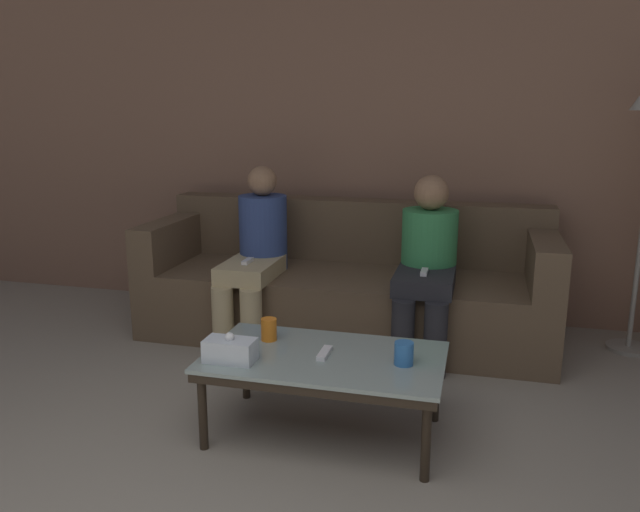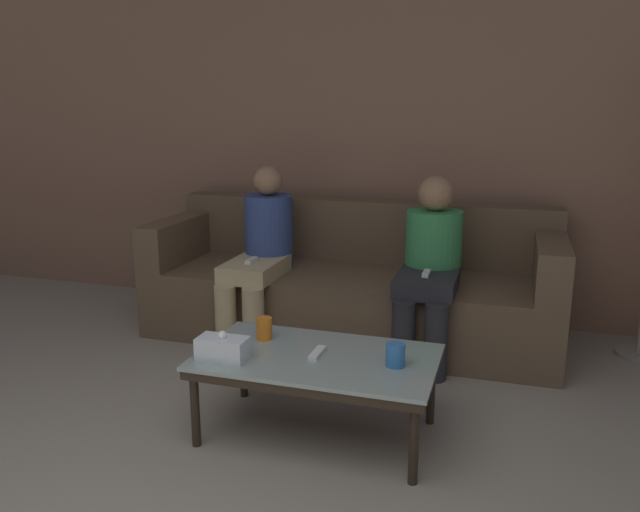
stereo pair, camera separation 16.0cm
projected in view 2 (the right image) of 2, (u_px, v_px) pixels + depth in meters
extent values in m
cube|color=#8C6651|center=(372.00, 132.00, 4.35)|extent=(12.00, 0.06, 2.60)
cube|color=brown|center=(349.00, 304.00, 4.06)|extent=(2.60, 0.89, 0.44)
cube|color=brown|center=(363.00, 230.00, 4.29)|extent=(2.60, 0.20, 0.42)
cube|color=brown|center=(182.00, 238.00, 4.33)|extent=(0.18, 0.89, 0.29)
cube|color=brown|center=(551.00, 264.00, 3.63)|extent=(0.18, 0.89, 0.29)
cube|color=#8C9E99|center=(317.00, 357.00, 2.79)|extent=(1.06, 0.61, 0.02)
cube|color=#2D2319|center=(317.00, 363.00, 2.80)|extent=(1.04, 0.60, 0.04)
cylinder|color=#2D2319|center=(195.00, 411.00, 2.74)|extent=(0.04, 0.04, 0.33)
cylinder|color=#2D2319|center=(414.00, 446.00, 2.46)|extent=(0.04, 0.04, 0.33)
cylinder|color=#2D2319|center=(244.00, 366.00, 3.22)|extent=(0.04, 0.04, 0.33)
cylinder|color=#2D2319|center=(431.00, 391.00, 2.94)|extent=(0.04, 0.04, 0.33)
cylinder|color=orange|center=(264.00, 328.00, 2.97)|extent=(0.07, 0.07, 0.11)
cylinder|color=#3372BF|center=(396.00, 355.00, 2.66)|extent=(0.08, 0.08, 0.10)
cube|color=silver|center=(223.00, 349.00, 2.73)|extent=(0.22, 0.12, 0.10)
sphere|color=white|center=(222.00, 335.00, 2.72)|extent=(0.04, 0.04, 0.04)
cube|color=white|center=(317.00, 353.00, 2.78)|extent=(0.04, 0.15, 0.02)
cylinder|color=gray|center=(638.00, 353.00, 3.78)|extent=(0.26, 0.26, 0.02)
cylinder|color=tan|center=(226.00, 321.00, 3.75)|extent=(0.13, 0.13, 0.44)
cylinder|color=tan|center=(254.00, 324.00, 3.70)|extent=(0.13, 0.13, 0.44)
cube|color=tan|center=(255.00, 269.00, 3.88)|extent=(0.31, 0.49, 0.10)
cylinder|color=#334784|center=(269.00, 232.00, 4.07)|extent=(0.31, 0.31, 0.48)
sphere|color=#997051|center=(268.00, 181.00, 3.99)|extent=(0.19, 0.19, 0.19)
cube|color=white|center=(251.00, 260.00, 3.82)|extent=(0.04, 0.12, 0.02)
cylinder|color=#28282D|center=(403.00, 338.00, 3.46)|extent=(0.13, 0.13, 0.44)
cylinder|color=#28282D|center=(436.00, 342.00, 3.41)|extent=(0.13, 0.13, 0.44)
cube|color=#28282D|center=(427.00, 282.00, 3.58)|extent=(0.34, 0.46, 0.10)
cylinder|color=#388E51|center=(434.00, 246.00, 3.76)|extent=(0.34, 0.34, 0.43)
sphere|color=#997051|center=(436.00, 193.00, 3.69)|extent=(0.21, 0.21, 0.21)
cube|color=white|center=(426.00, 273.00, 3.53)|extent=(0.04, 0.12, 0.02)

